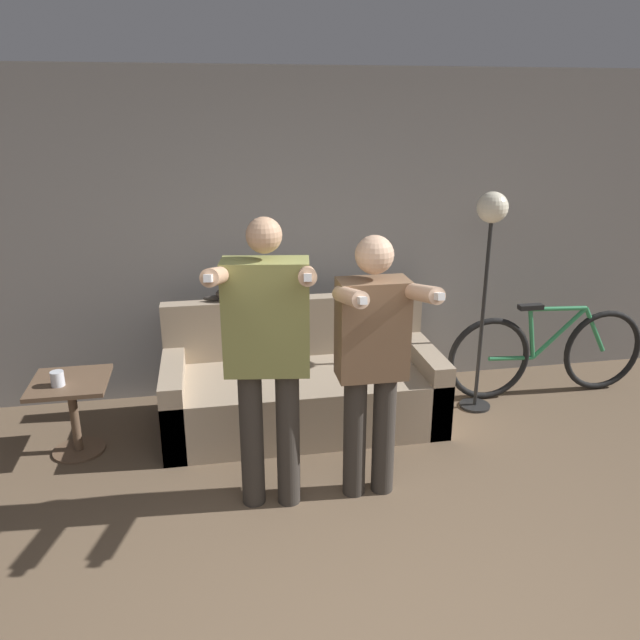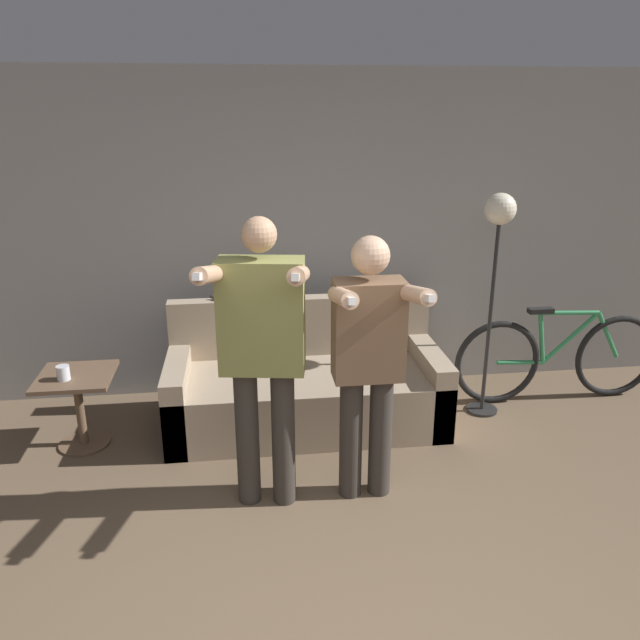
# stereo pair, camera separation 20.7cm
# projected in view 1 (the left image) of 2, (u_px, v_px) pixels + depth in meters

# --- Properties ---
(wall_back) EXTENTS (10.00, 0.05, 2.60)m
(wall_back) POSITION_uv_depth(u_px,v_px,m) (288.00, 238.00, 5.04)
(wall_back) COLOR gray
(wall_back) RESTS_ON ground_plane
(couch) EXTENTS (2.04, 0.90, 0.90)m
(couch) POSITION_uv_depth(u_px,v_px,m) (302.00, 388.00, 4.73)
(couch) COLOR tan
(couch) RESTS_ON ground_plane
(person_left) EXTENTS (0.62, 0.73, 1.76)m
(person_left) POSITION_uv_depth(u_px,v_px,m) (267.00, 347.00, 3.50)
(person_left) COLOR #38332D
(person_left) RESTS_ON ground_plane
(person_right) EXTENTS (0.48, 0.66, 1.64)m
(person_right) POSITION_uv_depth(u_px,v_px,m) (373.00, 353.00, 3.63)
(person_right) COLOR #38332D
(person_right) RESTS_ON ground_plane
(cat) EXTENTS (0.44, 0.12, 0.15)m
(cat) POSITION_uv_depth(u_px,v_px,m) (238.00, 292.00, 4.75)
(cat) COLOR #3D3833
(cat) RESTS_ON couch
(floor_lamp) EXTENTS (0.24, 0.24, 1.72)m
(floor_lamp) POSITION_uv_depth(u_px,v_px,m) (490.00, 236.00, 4.60)
(floor_lamp) COLOR black
(floor_lamp) RESTS_ON ground_plane
(side_table) EXTENTS (0.51, 0.51, 0.55)m
(side_table) POSITION_uv_depth(u_px,v_px,m) (72.00, 400.00, 4.27)
(side_table) COLOR brown
(side_table) RESTS_ON ground_plane
(cup) EXTENTS (0.09, 0.09, 0.10)m
(cup) POSITION_uv_depth(u_px,v_px,m) (57.00, 379.00, 4.13)
(cup) COLOR silver
(cup) RESTS_ON side_table
(bicycle) EXTENTS (1.73, 0.07, 0.80)m
(bicycle) POSITION_uv_depth(u_px,v_px,m) (547.00, 353.00, 5.17)
(bicycle) COLOR black
(bicycle) RESTS_ON ground_plane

